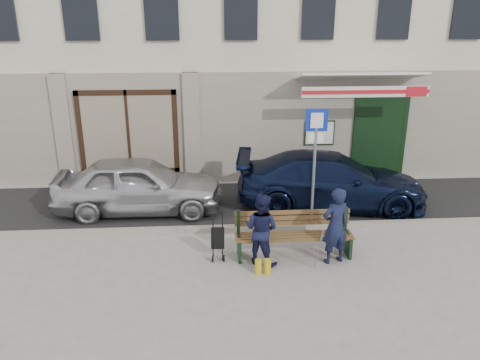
{
  "coord_description": "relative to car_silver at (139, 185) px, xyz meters",
  "views": [
    {
      "loc": [
        -0.93,
        -8.26,
        4.68
      ],
      "look_at": [
        -0.25,
        1.6,
        1.2
      ],
      "focal_mm": 35.0,
      "sensor_mm": 36.0,
      "label": 1
    }
  ],
  "objects": [
    {
      "name": "woman",
      "position": [
        2.75,
        -2.81,
        0.03
      ],
      "size": [
        0.9,
        0.86,
        1.47
      ],
      "primitive_type": "imported",
      "rotation": [
        0.0,
        0.0,
        2.55
      ],
      "color": "#131636",
      "rests_on": "ground"
    },
    {
      "name": "curb",
      "position": [
        2.7,
        -1.31,
        -0.64
      ],
      "size": [
        60.0,
        0.18,
        0.12
      ],
      "primitive_type": "cube",
      "color": "#9E9384",
      "rests_on": "ground"
    },
    {
      "name": "asphalt_lane",
      "position": [
        2.7,
        0.29,
        -0.7
      ],
      "size": [
        60.0,
        3.2,
        0.01
      ],
      "primitive_type": "cube",
      "color": "#282828",
      "rests_on": "ground"
    },
    {
      "name": "bench",
      "position": [
        3.41,
        -2.58,
        -0.25
      ],
      "size": [
        2.4,
        1.17,
        0.98
      ],
      "color": "brown",
      "rests_on": "ground"
    },
    {
      "name": "parking_sign",
      "position": [
        4.19,
        -0.91,
        1.13
      ],
      "size": [
        0.51,
        0.08,
        2.72
      ],
      "rotation": [
        0.0,
        0.0,
        -0.03
      ],
      "color": "gray",
      "rests_on": "ground"
    },
    {
      "name": "building",
      "position": [
        2.7,
        5.64,
        4.27
      ],
      "size": [
        20.0,
        8.27,
        10.0
      ],
      "color": "beige",
      "rests_on": "ground"
    },
    {
      "name": "car_navy",
      "position": [
        4.86,
        0.03,
        -0.01
      ],
      "size": [
        5.0,
        2.52,
        1.39
      ],
      "primitive_type": "imported",
      "rotation": [
        0.0,
        0.0,
        1.45
      ],
      "color": "black",
      "rests_on": "ground"
    },
    {
      "name": "ground",
      "position": [
        2.7,
        -2.81,
        -0.7
      ],
      "size": [
        80.0,
        80.0,
        0.0
      ],
      "primitive_type": "plane",
      "color": "#9E9991",
      "rests_on": "ground"
    },
    {
      "name": "car_silver",
      "position": [
        0.0,
        0.0,
        0.0
      ],
      "size": [
        4.15,
        1.7,
        1.41
      ],
      "primitive_type": "imported",
      "rotation": [
        0.0,
        0.0,
        1.56
      ],
      "color": "silver",
      "rests_on": "ground"
    },
    {
      "name": "stroller",
      "position": [
        1.9,
        -2.54,
        -0.29
      ],
      "size": [
        0.28,
        0.39,
        0.93
      ],
      "rotation": [
        0.0,
        0.0,
        -0.07
      ],
      "color": "black",
      "rests_on": "ground"
    },
    {
      "name": "man",
      "position": [
        4.2,
        -2.88,
        0.08
      ],
      "size": [
        0.66,
        0.54,
        1.58
      ],
      "primitive_type": "imported",
      "rotation": [
        0.0,
        0.0,
        3.45
      ],
      "color": "#131935",
      "rests_on": "ground"
    }
  ]
}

